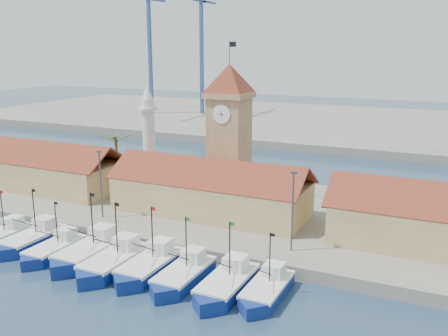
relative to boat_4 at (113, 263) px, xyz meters
The scene contains 19 objects.
ground 3.57m from the boat_4, 35.99° to the right, with size 400.00×400.00×0.00m, color #1C334B.
quay 22.13m from the boat_4, 82.69° to the left, with size 140.00×32.00×1.50m, color gray.
terminal 107.99m from the boat_4, 88.51° to the left, with size 240.00×80.00×2.00m, color gray.
boat_1 13.07m from the boat_4, behind, with size 3.58×9.81×7.42m.
boat_2 8.49m from the boat_4, behind, with size 3.25×8.91×6.74m.
boat_3 4.19m from the boat_4, 167.32° to the left, with size 3.93×10.76×8.14m.
boat_4 is the anchor object (origin of this frame).
boat_5 4.13m from the boat_4, 11.32° to the left, with size 3.69×10.12×7.66m.
boat_6 8.38m from the boat_4, ahead, with size 3.50×9.59×7.26m.
boat_7 13.23m from the boat_4, ahead, with size 3.63×9.94×7.52m.
boat_8 17.19m from the boat_4, ahead, with size 3.26×8.92×6.75m.
hall_left 34.41m from the boat_4, 148.40° to the left, with size 31.20×10.13×7.61m.
hall_center 18.45m from the boat_4, 81.08° to the left, with size 27.04×10.13×7.61m.
clock_tower 26.57m from the boat_4, 83.29° to the left, with size 5.80×5.80×22.70m.
minaret 30.03m from the boat_4, 115.15° to the left, with size 3.00×3.00×16.30m.
palm_tree 29.98m from the boat_4, 125.65° to the left, with size 5.60×5.03×8.39m.
lamp_posts 11.93m from the boat_4, 71.57° to the left, with size 80.70×0.25×9.03m.
crane_blue_far 118.14m from the boat_4, 121.53° to the left, with size 1.00×35.15×44.17m.
crane_blue_near 116.30m from the boat_4, 113.10° to the left, with size 1.00×34.03×43.43m.
Camera 1 is at (29.20, -37.84, 23.50)m, focal length 40.00 mm.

